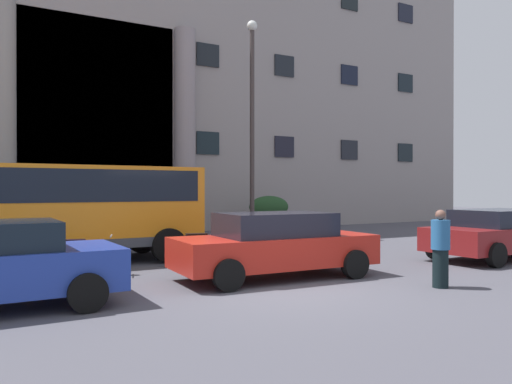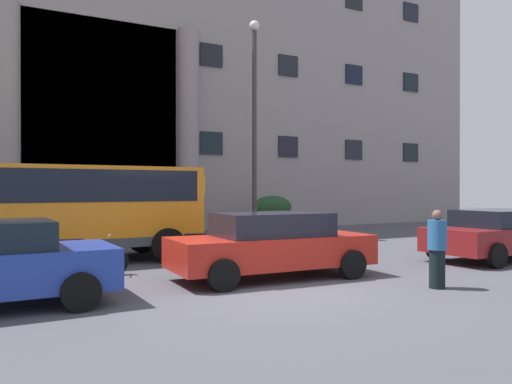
{
  "view_description": "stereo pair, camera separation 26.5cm",
  "coord_description": "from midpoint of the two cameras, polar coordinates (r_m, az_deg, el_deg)",
  "views": [
    {
      "loc": [
        -5.17,
        -8.15,
        1.92
      ],
      "look_at": [
        1.93,
        4.54,
        1.83
      ],
      "focal_mm": 35.32,
      "sensor_mm": 36.0,
      "label": 1
    },
    {
      "loc": [
        -4.93,
        -8.27,
        1.92
      ],
      "look_at": [
        1.93,
        4.54,
        1.83
      ],
      "focal_mm": 35.32,
      "sensor_mm": 36.0,
      "label": 2
    }
  ],
  "objects": [
    {
      "name": "hedge_planter_far_east",
      "position": [
        22.06,
        2.19,
        -2.61
      ],
      "size": [
        2.03,
        0.84,
        1.62
      ],
      "color": "gray",
      "rests_on": "ground_plane"
    },
    {
      "name": "motorcycle_near_kerb",
      "position": [
        11.78,
        -18.96,
        -6.79
      ],
      "size": [
        2.04,
        0.79,
        0.89
      ],
      "rotation": [
        0.0,
        0.0,
        -0.28
      ],
      "color": "black",
      "rests_on": "ground_plane"
    },
    {
      "name": "lamppost_plaza_centre",
      "position": [
        19.71,
        0.21,
        8.92
      ],
      "size": [
        0.4,
        0.4,
        8.44
      ],
      "color": "#3F3533",
      "rests_on": "ground_plane"
    },
    {
      "name": "hedge_planter_east",
      "position": [
        19.25,
        -10.75,
        -3.52
      ],
      "size": [
        1.88,
        0.87,
        1.29
      ],
      "color": "#66655A",
      "rests_on": "ground_plane"
    },
    {
      "name": "parked_sedan_far",
      "position": [
        15.32,
        26.5,
        -4.23
      ],
      "size": [
        4.55,
        2.12,
        1.36
      ],
      "rotation": [
        0.0,
        0.0,
        0.03
      ],
      "color": "maroon",
      "rests_on": "ground_plane"
    },
    {
      "name": "pedestrian_woman_dark_dress",
      "position": [
        10.43,
        20.52,
        -6.09
      ],
      "size": [
        0.36,
        0.36,
        1.52
      ],
      "rotation": [
        0.0,
        0.0,
        4.38
      ],
      "color": "black",
      "rests_on": "ground_plane"
    },
    {
      "name": "orange_minibus",
      "position": [
        13.84,
        -20.39,
        -1.35
      ],
      "size": [
        6.87,
        2.66,
        2.5
      ],
      "rotation": [
        0.0,
        0.0,
        0.01
      ],
      "color": "orange",
      "rests_on": "ground_plane"
    },
    {
      "name": "motorcycle_far_end",
      "position": [
        12.65,
        -5.69,
        -6.31
      ],
      "size": [
        1.92,
        0.63,
        0.89
      ],
      "rotation": [
        0.0,
        0.0,
        -0.19
      ],
      "color": "black",
      "rests_on": "ground_plane"
    },
    {
      "name": "ground_plane",
      "position": [
        9.84,
        3.39,
        -11.27
      ],
      "size": [
        80.0,
        64.0,
        0.12
      ],
      "primitive_type": "cube",
      "color": "#4B4A53"
    },
    {
      "name": "parked_sedan_second",
      "position": [
        10.9,
        2.5,
        -5.96
      ],
      "size": [
        4.42,
        2.03,
        1.41
      ],
      "rotation": [
        0.0,
        0.0,
        -0.03
      ],
      "color": "#B52218",
      "rests_on": "ground_plane"
    },
    {
      "name": "office_building_facade",
      "position": [
        27.15,
        -17.11,
        15.71
      ],
      "size": [
        41.32,
        9.72,
        18.25
      ],
      "color": "gray",
      "rests_on": "ground_plane"
    },
    {
      "name": "bus_stop_sign",
      "position": [
        16.52,
        -6.1,
        -1.21
      ],
      "size": [
        0.44,
        0.08,
        2.36
      ],
      "color": "#9B9D1F",
      "rests_on": "ground_plane"
    }
  ]
}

